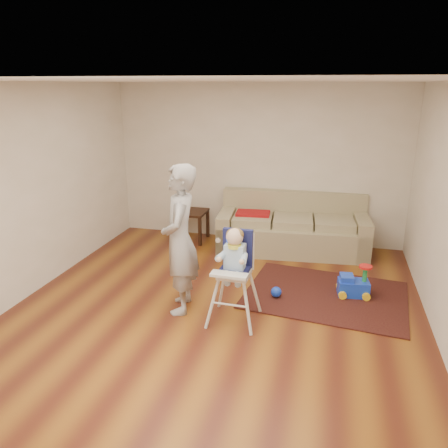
% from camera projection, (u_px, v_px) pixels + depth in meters
% --- Properties ---
extents(ground, '(5.50, 5.50, 0.00)m').
position_uv_depth(ground, '(216.00, 311.00, 5.38)').
color(ground, '#4F2013').
rests_on(ground, ground).
extents(room_envelope, '(5.04, 5.52, 2.72)m').
position_uv_depth(room_envelope, '(227.00, 152.00, 5.29)').
color(room_envelope, beige).
rests_on(room_envelope, ground).
extents(sofa, '(2.50, 1.20, 0.93)m').
position_uv_depth(sofa, '(293.00, 224.00, 7.20)').
color(sofa, gray).
rests_on(sofa, ground).
extents(side_table, '(0.54, 0.54, 0.54)m').
position_uv_depth(side_table, '(191.00, 226.00, 7.75)').
color(side_table, black).
rests_on(side_table, ground).
extents(area_rug, '(2.19, 1.74, 0.02)m').
position_uv_depth(area_rug, '(325.00, 295.00, 5.77)').
color(area_rug, black).
rests_on(area_rug, ground).
extents(ride_on_toy, '(0.42, 0.32, 0.43)m').
position_uv_depth(ride_on_toy, '(354.00, 280.00, 5.69)').
color(ride_on_toy, blue).
rests_on(ride_on_toy, area_rug).
extents(toy_ball, '(0.14, 0.14, 0.14)m').
position_uv_depth(toy_ball, '(276.00, 292.00, 5.68)').
color(toy_ball, blue).
rests_on(toy_ball, area_rug).
extents(high_chair, '(0.55, 0.55, 1.15)m').
position_uv_depth(high_chair, '(234.00, 277.00, 5.00)').
color(high_chair, silver).
rests_on(high_chair, ground).
extents(adult, '(0.58, 0.74, 1.81)m').
position_uv_depth(adult, '(180.00, 240.00, 5.17)').
color(adult, '#9B9A9D').
rests_on(adult, ground).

